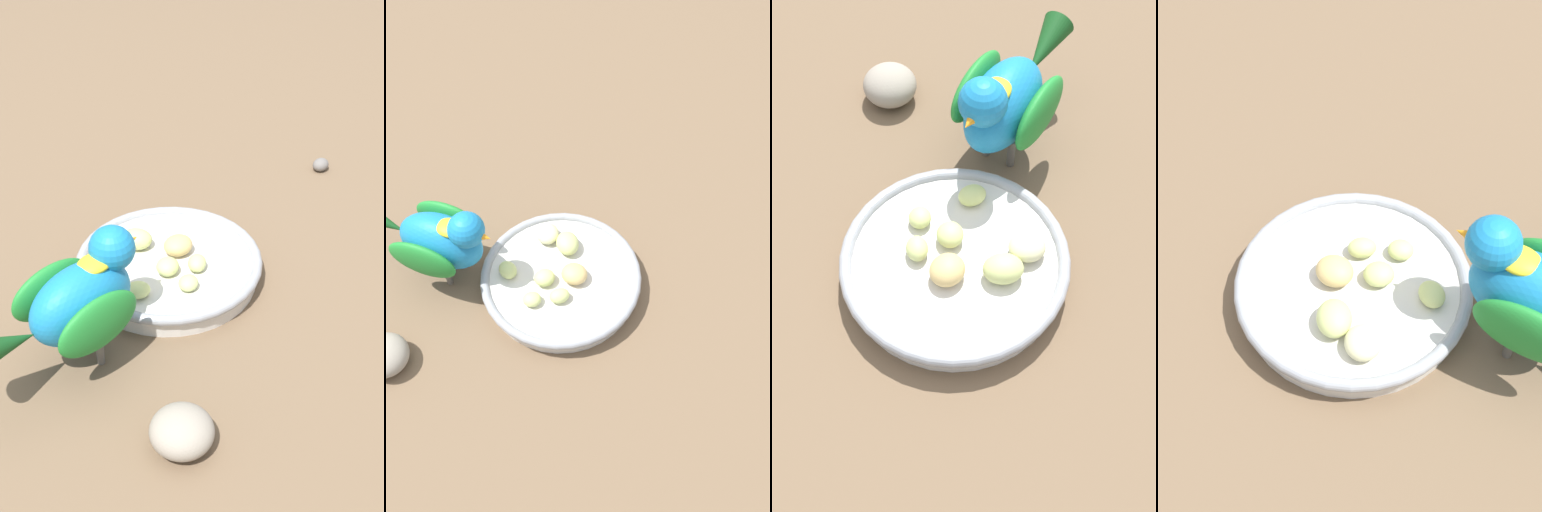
% 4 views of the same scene
% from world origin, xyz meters
% --- Properties ---
extents(ground_plane, '(4.00, 4.00, 0.00)m').
position_xyz_m(ground_plane, '(0.00, 0.00, 0.00)').
color(ground_plane, brown).
extents(feeding_bowl, '(0.23, 0.23, 0.03)m').
position_xyz_m(feeding_bowl, '(0.02, 0.01, 0.02)').
color(feeding_bowl, beige).
rests_on(feeding_bowl, ground_plane).
extents(apple_piece_0, '(0.03, 0.03, 0.02)m').
position_xyz_m(apple_piece_0, '(-0.03, -0.04, 0.04)').
color(apple_piece_0, '#C6D17A').
rests_on(apple_piece_0, feeding_bowl).
extents(apple_piece_1, '(0.05, 0.05, 0.02)m').
position_xyz_m(apple_piece_1, '(0.04, 0.03, 0.04)').
color(apple_piece_1, tan).
rests_on(apple_piece_1, feeding_bowl).
extents(apple_piece_2, '(0.04, 0.04, 0.02)m').
position_xyz_m(apple_piece_2, '(0.02, -0.01, 0.04)').
color(apple_piece_2, '#C6D17A').
rests_on(apple_piece_2, feeding_bowl).
extents(apple_piece_3, '(0.03, 0.03, 0.02)m').
position_xyz_m(apple_piece_3, '(0.03, -0.04, 0.03)').
color(apple_piece_3, '#C6D17A').
rests_on(apple_piece_3, feeding_bowl).
extents(apple_piece_4, '(0.03, 0.03, 0.02)m').
position_xyz_m(apple_piece_4, '(0.05, -0.01, 0.03)').
color(apple_piece_4, '#C6D17A').
rests_on(apple_piece_4, feeding_bowl).
extents(apple_piece_5, '(0.05, 0.05, 0.02)m').
position_xyz_m(apple_piece_5, '(-0.01, 0.05, 0.04)').
color(apple_piece_5, '#C6D17A').
rests_on(apple_piece_5, feeding_bowl).
extents(apple_piece_6, '(0.05, 0.05, 0.02)m').
position_xyz_m(apple_piece_6, '(-0.04, 0.05, 0.04)').
color(apple_piece_6, beige).
rests_on(apple_piece_6, feeding_bowl).
extents(parrot, '(0.20, 0.14, 0.15)m').
position_xyz_m(parrot, '(-0.11, -0.09, 0.09)').
color(parrot, '#59544C').
rests_on(parrot, ground_plane).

